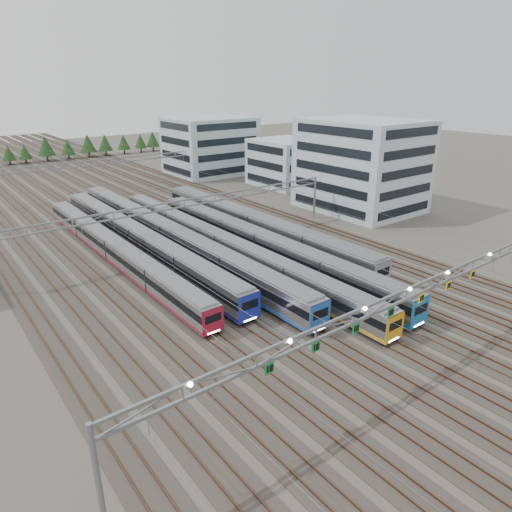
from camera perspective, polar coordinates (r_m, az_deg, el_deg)
ground at (r=46.06m, az=17.27°, el=-12.77°), size 400.00×400.00×0.00m
track_bed at (r=127.24m, az=-22.23°, el=8.97°), size 54.00×260.00×5.42m
train_a at (r=69.50m, az=-17.33°, el=0.80°), size 2.60×53.84×3.38m
train_b at (r=72.31m, az=-14.49°, el=2.05°), size 2.90×57.41×3.78m
train_c at (r=72.86m, az=-10.83°, el=2.53°), size 2.94×66.81×3.83m
train_d at (r=68.17m, az=-4.24°, el=1.40°), size 2.69×61.98×3.50m
train_e at (r=67.61m, az=0.75°, el=1.46°), size 2.97×53.85×3.87m
train_f at (r=75.87m, az=-0.13°, el=3.79°), size 3.18×52.30×4.15m
gantry_near at (r=42.55m, az=18.39°, el=-4.88°), size 56.36×0.61×8.08m
gantry_mid at (r=71.41m, az=-8.92°, el=5.81°), size 56.36×0.36×8.00m
gantry_far at (r=112.19m, az=-20.36°, el=10.33°), size 56.36×0.36×8.00m
depot_bldg_south at (r=95.84m, az=13.04°, el=10.99°), size 18.00×22.00×17.86m
depot_bldg_mid at (r=116.88m, az=3.80°, el=11.58°), size 14.00×16.00×11.24m
depot_bldg_north at (r=132.13m, az=-5.74°, el=13.54°), size 22.00×18.00×15.38m
treeline at (r=167.39m, az=-24.63°, el=12.18°), size 106.40×5.60×7.02m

